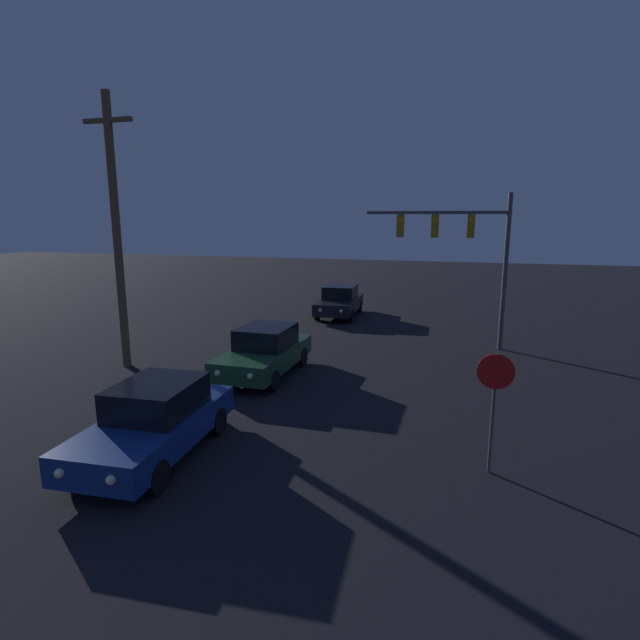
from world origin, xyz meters
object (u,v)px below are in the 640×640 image
Objects in this scene: car_mid at (265,351)px; stop_sign at (494,391)px; car_far at (340,301)px; utility_pole at (116,230)px; traffic_signal_mast at (463,242)px; car_near at (155,420)px.

car_mid is 8.41m from stop_sign.
stop_sign reaches higher than car_far.
utility_pole is at bearing 160.04° from stop_sign.
utility_pole is (-11.07, -6.04, 0.54)m from traffic_signal_mast.
stop_sign reaches higher than car_near.
car_far is 0.50× the size of utility_pole.
utility_pole is (-4.96, -10.87, 3.90)m from car_far.
traffic_signal_mast reaches higher than car_mid.
car_mid is (0.09, 5.96, 0.00)m from car_near.
car_far is at bearing 65.49° from utility_pole.
car_near is 7.13m from stop_sign.
traffic_signal_mast is at bearing 28.62° from utility_pole.
car_mid is 10.45m from car_far.
traffic_signal_mast reaches higher than car_far.
car_mid is at bearing 4.76° from utility_pole.
utility_pole is at bearing -51.56° from car_near.
utility_pole reaches higher than stop_sign.
stop_sign reaches higher than car_mid.
car_mid is 6.39m from utility_pole.
traffic_signal_mast is at bearing -136.52° from car_mid.
car_near is 8.40m from utility_pole.
car_near is at bearing 87.10° from car_far.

